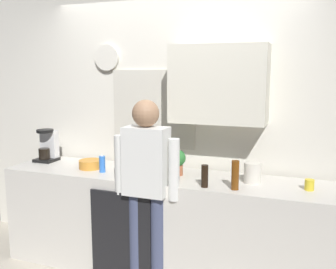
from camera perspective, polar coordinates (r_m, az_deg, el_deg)
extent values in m
cube|color=beige|center=(3.54, -1.21, -13.20)|extent=(2.93, 0.64, 0.91)
cube|color=black|center=(3.37, -7.13, -15.32)|extent=(0.56, 0.02, 0.82)
cube|color=silver|center=(3.71, 1.20, 1.40)|extent=(4.53, 0.10, 2.60)
cube|color=beige|center=(3.71, -2.24, 3.89)|extent=(0.86, 0.02, 0.76)
cube|color=#8CA5C6|center=(3.72, -2.21, 3.89)|extent=(0.80, 0.02, 0.70)
cube|color=silver|center=(3.34, 7.65, 7.51)|extent=(0.84, 0.32, 0.68)
cylinder|color=silver|center=(3.91, -9.20, 11.38)|extent=(0.26, 0.03, 0.26)
cube|color=black|center=(4.09, -17.86, -3.64)|extent=(0.20, 0.20, 0.03)
cube|color=silver|center=(4.11, -17.45, -1.37)|extent=(0.18, 0.08, 0.28)
cylinder|color=black|center=(4.06, -18.17, -2.76)|extent=(0.11, 0.11, 0.11)
cylinder|color=black|center=(4.04, -18.07, 0.51)|extent=(0.17, 0.17, 0.03)
cylinder|color=black|center=(3.02, 5.56, -6.27)|extent=(0.06, 0.06, 0.18)
cylinder|color=olive|center=(3.63, -2.18, -3.01)|extent=(0.06, 0.06, 0.25)
cylinder|color=brown|center=(2.99, 10.10, -6.06)|extent=(0.06, 0.06, 0.23)
cylinder|color=yellow|center=(3.14, 20.56, -7.12)|extent=(0.07, 0.07, 0.08)
cylinder|color=orange|center=(3.68, -11.60, -4.40)|extent=(0.22, 0.22, 0.08)
cylinder|color=#9E5638|center=(3.37, 1.40, -5.38)|extent=(0.10, 0.10, 0.09)
sphere|color=#2D7233|center=(3.35, 1.41, -3.56)|extent=(0.15, 0.15, 0.15)
cylinder|color=blue|center=(3.51, -9.89, -4.41)|extent=(0.06, 0.06, 0.15)
cone|color=white|center=(3.49, -9.93, -2.98)|extent=(0.02, 0.02, 0.03)
cylinder|color=silver|center=(3.20, 12.63, -5.67)|extent=(0.14, 0.14, 0.17)
cylinder|color=#3F4766|center=(3.34, -4.83, -15.48)|extent=(0.12, 0.12, 0.82)
cylinder|color=#3F4766|center=(3.27, -1.53, -16.04)|extent=(0.12, 0.12, 0.82)
cube|color=white|center=(3.08, -3.32, -4.04)|extent=(0.36, 0.20, 0.56)
sphere|color=#A57A59|center=(3.01, -3.39, 3.20)|extent=(0.22, 0.22, 0.22)
cylinder|color=white|center=(3.19, -7.27, -4.54)|extent=(0.09, 0.09, 0.50)
cylinder|color=white|center=(3.00, 0.90, -5.34)|extent=(0.09, 0.09, 0.50)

